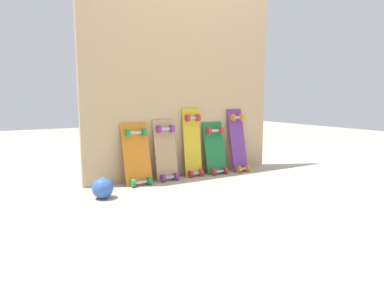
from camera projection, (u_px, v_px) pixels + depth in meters
name	position (u px, v px, depth m)	size (l,w,h in m)	color
ground_plane	(188.00, 176.00, 3.18)	(12.00, 12.00, 0.00)	#A89E8E
plywood_wall_panel	(185.00, 79.00, 3.12)	(1.96, 0.04, 1.85)	tan
skateboard_orange	(137.00, 158.00, 2.85)	(0.24, 0.21, 0.59)	orange
skateboard_natural	(166.00, 153.00, 3.01)	(0.21, 0.18, 0.61)	tan
skateboard_yellow	(193.00, 146.00, 3.16)	(0.18, 0.15, 0.71)	gold
skateboard_green	(215.00, 151.00, 3.27)	(0.23, 0.19, 0.57)	#1E7238
skateboard_purple	(238.00, 143.00, 3.38)	(0.17, 0.22, 0.69)	#6B338C
rubber_ball	(103.00, 188.00, 2.46)	(0.16, 0.16, 0.16)	#3359B2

